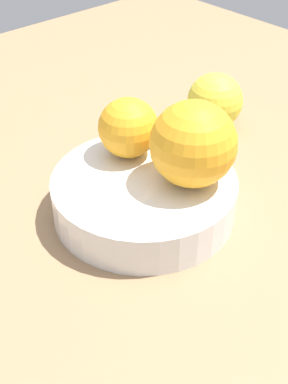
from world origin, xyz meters
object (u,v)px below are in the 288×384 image
at_px(orange_in_bowl_0, 193,144).
at_px(orange_loose_0, 215,101).
at_px(orange_in_bowl_1, 128,128).
at_px(fruit_bowl, 144,196).

bearing_deg(orange_in_bowl_0, orange_loose_0, 124.27).
distance_m(orange_in_bowl_1, orange_loose_0, 0.17).
xyz_separation_m(orange_in_bowl_0, orange_loose_0, (-0.11, 0.15, -0.05)).
xyz_separation_m(orange_in_bowl_1, orange_loose_0, (-0.03, 0.17, -0.04)).
distance_m(fruit_bowl, orange_loose_0, 0.20).
relative_size(orange_in_bowl_1, orange_loose_0, 0.89).
height_order(fruit_bowl, orange_in_bowl_0, orange_in_bowl_0).
bearing_deg(orange_in_bowl_0, fruit_bowl, -135.21).
xyz_separation_m(fruit_bowl, orange_in_bowl_1, (-0.05, 0.02, 0.05)).
relative_size(fruit_bowl, orange_in_bowl_1, 2.97).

